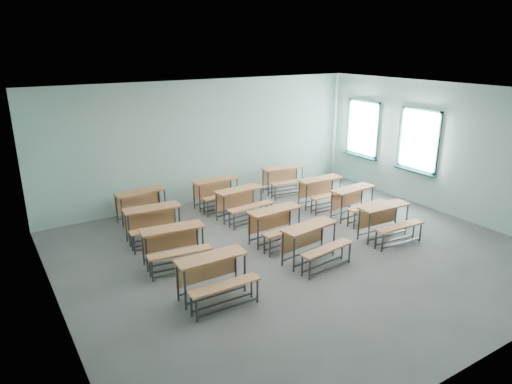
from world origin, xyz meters
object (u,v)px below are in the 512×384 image
(desk_unit_r1c0, at_px, (174,241))
(desk_unit_r3c1, at_px, (218,189))
(desk_unit_r0c2, at_px, (387,217))
(desk_unit_r2c1, at_px, (242,199))
(desk_unit_r3c0, at_px, (143,202))
(desk_unit_r1c2, at_px, (356,199))
(desk_unit_r0c1, at_px, (313,239))
(desk_unit_r2c0, at_px, (154,220))
(desk_unit_r3c2, at_px, (285,176))
(desk_unit_r0c0, at_px, (214,272))
(desk_unit_r2c2, at_px, (322,188))
(desk_unit_r1c1, at_px, (278,221))

(desk_unit_r1c0, bearing_deg, desk_unit_r3c1, 54.65)
(desk_unit_r0c2, height_order, desk_unit_r3c1, same)
(desk_unit_r2c1, relative_size, desk_unit_r3c0, 0.99)
(desk_unit_r1c2, bearing_deg, desk_unit_r2c1, 144.34)
(desk_unit_r0c1, xyz_separation_m, desk_unit_r0c2, (2.07, 0.03, 0.00))
(desk_unit_r0c1, distance_m, desk_unit_r3c1, 3.74)
(desk_unit_r2c0, height_order, desk_unit_r3c2, same)
(desk_unit_r0c0, relative_size, desk_unit_r3c0, 0.95)
(desk_unit_r3c2, bearing_deg, desk_unit_r0c2, -83.22)
(desk_unit_r2c2, distance_m, desk_unit_r3c1, 2.70)
(desk_unit_r0c0, xyz_separation_m, desk_unit_r2c2, (4.44, 2.55, 0.00))
(desk_unit_r1c1, bearing_deg, desk_unit_r1c2, 1.91)
(desk_unit_r2c1, bearing_deg, desk_unit_r2c0, 178.38)
(desk_unit_r1c0, xyz_separation_m, desk_unit_r3c2, (4.36, 2.49, 0.00))
(desk_unit_r2c0, relative_size, desk_unit_r2c2, 1.03)
(desk_unit_r1c0, height_order, desk_unit_r2c0, same)
(desk_unit_r2c1, bearing_deg, desk_unit_r0c2, -57.42)
(desk_unit_r1c1, distance_m, desk_unit_r3c2, 3.42)
(desk_unit_r0c2, distance_m, desk_unit_r2c0, 5.00)
(desk_unit_r2c1, bearing_deg, desk_unit_r0c0, -132.43)
(desk_unit_r2c0, distance_m, desk_unit_r2c2, 4.47)
(desk_unit_r0c1, distance_m, desk_unit_r1c0, 2.65)
(desk_unit_r0c0, xyz_separation_m, desk_unit_r0c1, (2.22, 0.18, 0.00))
(desk_unit_r1c1, bearing_deg, desk_unit_r2c0, 143.17)
(desk_unit_r0c2, relative_size, desk_unit_r2c2, 1.01)
(desk_unit_r3c0, bearing_deg, desk_unit_r3c1, -8.04)
(desk_unit_r1c2, height_order, desk_unit_r2c2, same)
(desk_unit_r3c1, bearing_deg, desk_unit_r2c0, -152.93)
(desk_unit_r0c2, xyz_separation_m, desk_unit_r3c0, (-4.12, 3.79, 0.00))
(desk_unit_r1c1, distance_m, desk_unit_r1c2, 2.44)
(desk_unit_r0c1, distance_m, desk_unit_r2c2, 3.25)
(desk_unit_r3c1, height_order, desk_unit_r3c2, same)
(desk_unit_r1c0, height_order, desk_unit_r2c1, same)
(desk_unit_r3c0, bearing_deg, desk_unit_r2c2, -24.25)
(desk_unit_r0c0, xyz_separation_m, desk_unit_r2c0, (-0.02, 2.77, 0.00))
(desk_unit_r2c2, bearing_deg, desk_unit_r1c0, -164.74)
(desk_unit_r0c0, height_order, desk_unit_r3c2, same)
(desk_unit_r2c2, bearing_deg, desk_unit_r2c0, 179.29)
(desk_unit_r1c0, xyz_separation_m, desk_unit_r3c0, (0.25, 2.51, 0.00))
(desk_unit_r0c1, height_order, desk_unit_r2c2, same)
(desk_unit_r0c2, bearing_deg, desk_unit_r1c0, 166.89)
(desk_unit_r0c0, distance_m, desk_unit_r2c1, 3.65)
(desk_unit_r3c1, bearing_deg, desk_unit_r1c0, -133.40)
(desk_unit_r1c0, bearing_deg, desk_unit_r0c0, -79.96)
(desk_unit_r1c0, xyz_separation_m, desk_unit_r2c1, (2.31, 1.41, 0.00))
(desk_unit_r0c1, relative_size, desk_unit_r2c0, 1.02)
(desk_unit_r1c1, relative_size, desk_unit_r2c1, 0.98)
(desk_unit_r2c2, bearing_deg, desk_unit_r0c2, -91.81)
(desk_unit_r3c2, bearing_deg, desk_unit_r1c2, -76.13)
(desk_unit_r3c2, bearing_deg, desk_unit_r2c1, -145.40)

